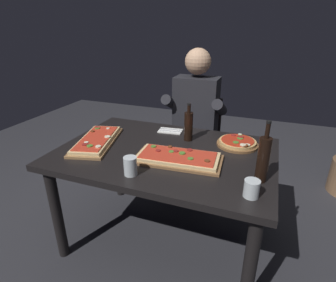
{
  "coord_description": "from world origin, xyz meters",
  "views": [
    {
      "loc": [
        0.59,
        -1.5,
        1.51
      ],
      "look_at": [
        0.0,
        0.05,
        0.79
      ],
      "focal_mm": 28.96,
      "sensor_mm": 36.0,
      "label": 1
    }
  ],
  "objects": [
    {
      "name": "pizza_rectangular_left",
      "position": [
        -0.5,
        -0.05,
        0.76
      ],
      "size": [
        0.36,
        0.57,
        0.05
      ],
      "color": "olive",
      "rests_on": "dining_table"
    },
    {
      "name": "diner_chair",
      "position": [
        -0.01,
        0.86,
        0.49
      ],
      "size": [
        0.44,
        0.44,
        0.87
      ],
      "color": "black",
      "rests_on": "ground_plane"
    },
    {
      "name": "dining_table",
      "position": [
        0.0,
        0.0,
        0.64
      ],
      "size": [
        1.4,
        0.96,
        0.74
      ],
      "color": "black",
      "rests_on": "ground_plane"
    },
    {
      "name": "napkin_cutlery_set",
      "position": [
        -0.09,
        0.34,
        0.74
      ],
      "size": [
        0.19,
        0.13,
        0.01
      ],
      "color": "white",
      "rests_on": "dining_table"
    },
    {
      "name": "tumbler_far_side",
      "position": [
        0.57,
        -0.33,
        0.78
      ],
      "size": [
        0.08,
        0.08,
        0.09
      ],
      "color": "silver",
      "rests_on": "dining_table"
    },
    {
      "name": "seated_diner",
      "position": [
        -0.01,
        0.74,
        0.74
      ],
      "size": [
        0.53,
        0.41,
        1.33
      ],
      "color": "#23232D",
      "rests_on": "ground_plane"
    },
    {
      "name": "pizza_rectangular_front",
      "position": [
        0.12,
        -0.1,
        0.76
      ],
      "size": [
        0.55,
        0.3,
        0.05
      ],
      "color": "brown",
      "rests_on": "dining_table"
    },
    {
      "name": "tumbler_near_camera",
      "position": [
        -0.07,
        -0.35,
        0.79
      ],
      "size": [
        0.07,
        0.07,
        0.11
      ],
      "color": "silver",
      "rests_on": "dining_table"
    },
    {
      "name": "wine_bottle_dark",
      "position": [
        0.09,
        0.23,
        0.85
      ],
      "size": [
        0.06,
        0.06,
        0.27
      ],
      "color": "black",
      "rests_on": "dining_table"
    },
    {
      "name": "pizza_round_far",
      "position": [
        0.43,
        0.26,
        0.76
      ],
      "size": [
        0.28,
        0.28,
        0.05
      ],
      "color": "brown",
      "rests_on": "dining_table"
    },
    {
      "name": "oil_bottle_amber",
      "position": [
        0.61,
        -0.16,
        0.87
      ],
      "size": [
        0.06,
        0.06,
        0.34
      ],
      "color": "black",
      "rests_on": "dining_table"
    },
    {
      "name": "ground_plane",
      "position": [
        0.0,
        0.0,
        0.0
      ],
      "size": [
        6.4,
        6.4,
        0.0
      ],
      "primitive_type": "plane",
      "color": "#2D2D33"
    }
  ]
}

